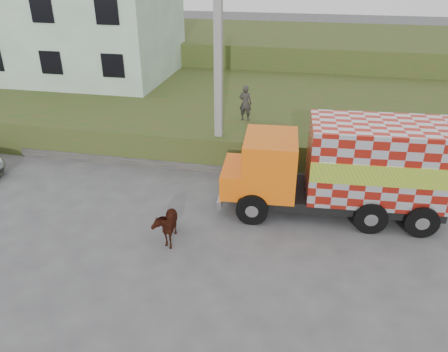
% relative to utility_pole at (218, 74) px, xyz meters
% --- Properties ---
extents(ground, '(120.00, 120.00, 0.00)m').
position_rel_utility_pole_xyz_m(ground, '(1.00, -4.60, -4.08)').
color(ground, '#474749').
rests_on(ground, ground).
extents(embankment, '(40.00, 12.00, 1.50)m').
position_rel_utility_pole_xyz_m(embankment, '(1.00, 5.40, -3.33)').
color(embankment, '#2D4F1A').
rests_on(embankment, ground).
extents(embankment_far, '(40.00, 12.00, 3.00)m').
position_rel_utility_pole_xyz_m(embankment_far, '(1.00, 17.40, -2.58)').
color(embankment_far, '#2D4F1A').
rests_on(embankment_far, ground).
extents(retaining_strip, '(16.00, 0.50, 0.40)m').
position_rel_utility_pole_xyz_m(retaining_strip, '(-1.00, -0.40, -3.88)').
color(retaining_strip, '#595651').
rests_on(retaining_strip, ground).
extents(building, '(10.00, 8.00, 6.00)m').
position_rel_utility_pole_xyz_m(building, '(-10.00, 8.40, 0.42)').
color(building, silver).
rests_on(building, embankment).
extents(utility_pole, '(1.20, 0.30, 8.00)m').
position_rel_utility_pole_xyz_m(utility_pole, '(0.00, 0.00, 0.00)').
color(utility_pole, gray).
rests_on(utility_pole, ground).
extents(cargo_truck, '(7.71, 3.05, 3.37)m').
position_rel_utility_pole_xyz_m(cargo_truck, '(4.98, -2.62, -2.34)').
color(cargo_truck, black).
rests_on(cargo_truck, ground).
extents(cow, '(0.94, 1.58, 1.25)m').
position_rel_utility_pole_xyz_m(cow, '(-0.52, -5.51, -3.45)').
color(cow, black).
rests_on(cow, ground).
extents(pedestrian, '(0.63, 0.47, 1.60)m').
position_rel_utility_pole_xyz_m(pedestrian, '(0.77, 2.06, -1.78)').
color(pedestrian, '#2B2A26').
rests_on(pedestrian, embankment).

